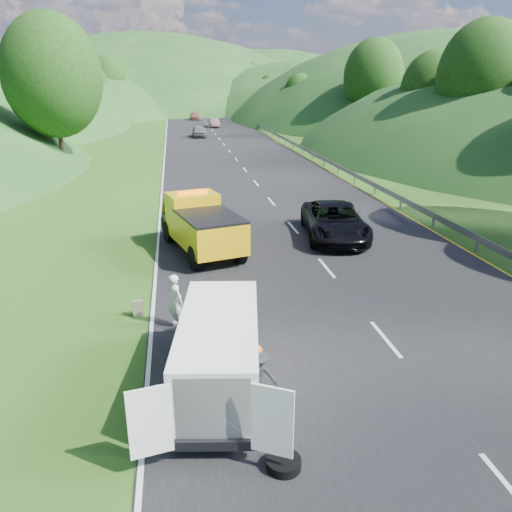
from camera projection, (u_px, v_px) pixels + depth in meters
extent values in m
plane|color=#38661E|center=(274.00, 317.00, 16.23)|extent=(320.00, 320.00, 0.00)
cube|color=black|center=(229.00, 151.00, 53.90)|extent=(14.00, 200.00, 0.02)
cube|color=gray|center=(273.00, 138.00, 66.64)|extent=(0.06, 140.00, 1.52)
cylinder|color=black|center=(169.00, 232.00, 23.60)|extent=(0.61, 1.07, 1.02)
cylinder|color=black|center=(207.00, 227.00, 24.36)|extent=(0.61, 1.07, 1.02)
cylinder|color=black|center=(195.00, 258.00, 20.12)|extent=(0.61, 1.07, 1.02)
cylinder|color=black|center=(239.00, 251.00, 20.87)|extent=(0.61, 1.07, 1.02)
cube|color=#E7AF0C|center=(193.00, 214.00, 22.92)|extent=(2.53, 2.14, 1.93)
cube|color=#E7AF0C|center=(210.00, 232.00, 21.04)|extent=(3.07, 3.92, 1.32)
cube|color=black|center=(209.00, 216.00, 20.80)|extent=(3.07, 3.92, 0.10)
cube|color=black|center=(186.00, 219.00, 24.15)|extent=(2.28, 1.71, 0.71)
cube|color=black|center=(182.00, 220.00, 24.74)|extent=(2.11, 0.76, 0.51)
cube|color=#E7AF0C|center=(183.00, 204.00, 24.23)|extent=(2.17, 1.31, 1.11)
cube|color=orange|center=(192.00, 192.00, 22.58)|extent=(1.44, 0.62, 0.16)
cube|color=black|center=(188.00, 203.00, 23.41)|extent=(1.88, 0.59, 0.91)
cylinder|color=black|center=(194.00, 347.00, 13.70)|extent=(0.37, 0.74, 0.71)
cylinder|color=black|center=(252.00, 347.00, 13.72)|extent=(0.37, 0.74, 0.71)
cylinder|color=black|center=(180.00, 417.00, 10.86)|extent=(0.37, 0.74, 0.71)
cylinder|color=black|center=(253.00, 417.00, 10.88)|extent=(0.37, 0.74, 0.71)
cube|color=white|center=(219.00, 350.00, 11.92)|extent=(2.48, 4.83, 1.64)
cube|color=white|center=(224.00, 317.00, 14.34)|extent=(1.87, 1.05, 0.89)
cube|color=black|center=(223.00, 297.00, 13.94)|extent=(1.67, 0.54, 0.74)
cube|color=black|center=(213.00, 408.00, 9.79)|extent=(1.51, 0.31, 1.42)
cube|color=white|center=(150.00, 422.00, 9.40)|extent=(0.84, 0.22, 1.51)
cube|color=white|center=(272.00, 421.00, 9.43)|extent=(0.77, 0.45, 1.51)
cube|color=black|center=(214.00, 445.00, 9.97)|extent=(1.78, 0.39, 0.22)
imported|color=silver|center=(177.00, 326.00, 15.62)|extent=(0.71, 0.77, 1.72)
imported|color=#CECF6E|center=(204.00, 334.00, 15.14)|extent=(0.63, 0.66, 1.07)
imported|color=black|center=(257.00, 409.00, 11.69)|extent=(1.11, 0.75, 1.59)
cube|color=#5D5F47|center=(138.00, 308.00, 16.22)|extent=(0.36, 0.24, 0.55)
cylinder|color=black|center=(283.00, 468.00, 9.92)|extent=(0.71, 0.71, 0.20)
imported|color=black|center=(334.00, 238.00, 24.38)|extent=(3.54, 6.28, 1.66)
imported|color=#57575D|center=(199.00, 137.00, 67.18)|extent=(1.81, 4.50, 1.53)
imported|color=brown|center=(215.00, 127.00, 81.05)|extent=(1.49, 4.28, 1.41)
imported|color=#8D4D46|center=(196.00, 120.00, 96.35)|extent=(1.97, 4.84, 1.41)
imported|color=slate|center=(208.00, 114.00, 114.06)|extent=(1.81, 4.50, 1.53)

